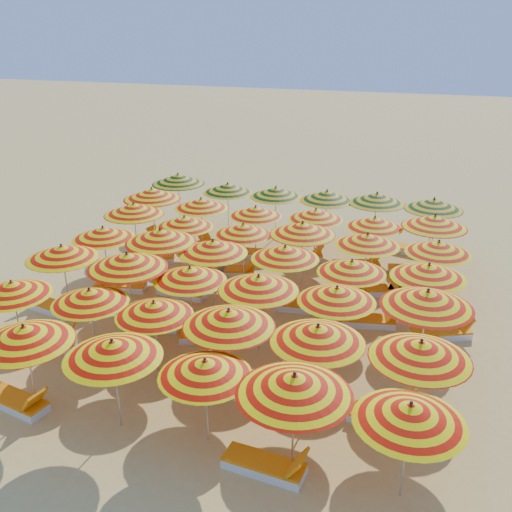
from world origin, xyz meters
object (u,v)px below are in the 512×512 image
(umbrella_20, at_px, (213,247))
(umbrella_21, at_px, (285,253))
(lounger_1, at_px, (266,466))
(umbrella_17, at_px, (427,299))
(lounger_14, at_px, (151,258))
(umbrella_11, at_px, (421,350))
(lounger_16, at_px, (379,290))
(umbrella_22, at_px, (352,267))
(umbrella_12, at_px, (62,252))
(umbrella_37, at_px, (228,188))
(lounger_0, at_px, (17,402))
(lounger_5, at_px, (388,420))
(umbrella_8, at_px, (154,309))
(lounger_9, at_px, (119,286))
(umbrella_27, at_px, (303,229))
(umbrella_36, at_px, (178,179))
(umbrella_25, at_px, (184,222))
(umbrella_9, at_px, (229,318))
(lounger_3, at_px, (248,392))
(umbrella_15, at_px, (259,283))
(lounger_21, at_px, (301,256))
(umbrella_5, at_px, (410,413))
(umbrella_33, at_px, (316,214))
(umbrella_6, at_px, (12,289))
(umbrella_31, at_px, (201,204))
(umbrella_28, at_px, (367,240))
(lounger_12, at_px, (368,320))
(umbrella_40, at_px, (377,198))
(lounger_2, at_px, (46,344))
(umbrella_13, at_px, (127,261))
(umbrella_3, at_px, (205,368))
(umbrella_29, at_px, (438,247))
(lounger_11, at_px, (300,305))
(umbrella_18, at_px, (103,233))
(umbrella_34, at_px, (375,222))
(beachgoer_b, at_px, (220,271))
(umbrella_38, at_px, (276,192))
(umbrella_2, at_px, (113,349))
(lounger_22, at_px, (357,265))
(umbrella_7, at_px, (90,296))
(umbrella_24, at_px, (134,209))
(umbrella_41, at_px, (434,204))
(lounger_13, at_px, (442,333))
(umbrella_19, at_px, (160,236))
(lounger_8, at_px, (210,334))
(lounger_20, at_px, (240,252))
(umbrella_14, at_px, (190,274))
(lounger_23, at_px, (414,270))
(lounger_15, at_px, (232,271))
(umbrella_39, at_px, (327,196))
(lounger_6, at_px, (51,306))

(umbrella_20, xyz_separation_m, umbrella_21, (2.22, 0.37, -0.06))
(lounger_1, bearing_deg, umbrella_17, 64.22)
(lounger_14, bearing_deg, umbrella_11, 123.47)
(umbrella_21, height_order, lounger_16, umbrella_21)
(umbrella_22, bearing_deg, umbrella_20, -179.08)
(umbrella_12, bearing_deg, umbrella_20, 23.46)
(umbrella_37, relative_size, lounger_0, 1.37)
(lounger_5, bearing_deg, umbrella_11, 14.77)
(umbrella_8, xyz_separation_m, lounger_9, (-3.49, 4.01, -1.70))
(umbrella_27, height_order, lounger_5, umbrella_27)
(umbrella_36, bearing_deg, umbrella_25, -62.80)
(umbrella_9, relative_size, lounger_3, 1.57)
(umbrella_15, height_order, lounger_21, umbrella_15)
(umbrella_5, height_order, umbrella_33, umbrella_5)
(umbrella_6, bearing_deg, umbrella_31, 77.26)
(umbrella_28, relative_size, lounger_12, 1.24)
(umbrella_8, relative_size, umbrella_12, 0.85)
(umbrella_40, relative_size, lounger_2, 1.61)
(umbrella_13, bearing_deg, umbrella_3, -44.52)
(umbrella_13, relative_size, umbrella_29, 1.23)
(umbrella_37, distance_m, lounger_11, 7.88)
(umbrella_18, relative_size, umbrella_34, 0.91)
(beachgoer_b, bearing_deg, umbrella_15, 111.58)
(umbrella_9, distance_m, lounger_0, 5.44)
(lounger_0, distance_m, lounger_9, 6.47)
(umbrella_38, bearing_deg, umbrella_34, -27.37)
(umbrella_11, bearing_deg, umbrella_2, -163.31)
(umbrella_18, height_order, lounger_2, umbrella_18)
(umbrella_6, bearing_deg, lounger_22, 46.41)
(umbrella_7, bearing_deg, umbrella_11, -2.64)
(umbrella_17, bearing_deg, umbrella_24, 157.18)
(umbrella_13, distance_m, umbrella_15, 3.97)
(lounger_0, relative_size, lounger_1, 1.02)
(umbrella_41, relative_size, lounger_13, 1.30)
(umbrella_15, height_order, lounger_14, umbrella_15)
(umbrella_25, relative_size, lounger_22, 1.24)
(umbrella_12, height_order, umbrella_19, umbrella_19)
(umbrella_2, relative_size, lounger_9, 1.45)
(lounger_8, distance_m, lounger_20, 6.28)
(lounger_5, bearing_deg, umbrella_15, 157.92)
(lounger_5, bearing_deg, umbrella_3, -147.42)
(umbrella_41, bearing_deg, umbrella_14, -127.05)
(lounger_20, bearing_deg, umbrella_17, 129.62)
(umbrella_2, bearing_deg, lounger_23, 61.12)
(umbrella_11, bearing_deg, umbrella_25, 142.37)
(lounger_15, distance_m, beachgoer_b, 1.32)
(umbrella_3, height_order, lounger_11, umbrella_3)
(umbrella_28, distance_m, umbrella_39, 4.81)
(umbrella_37, xyz_separation_m, lounger_6, (-2.85, -8.55, -1.81))
(umbrella_29, bearing_deg, umbrella_28, -177.09)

